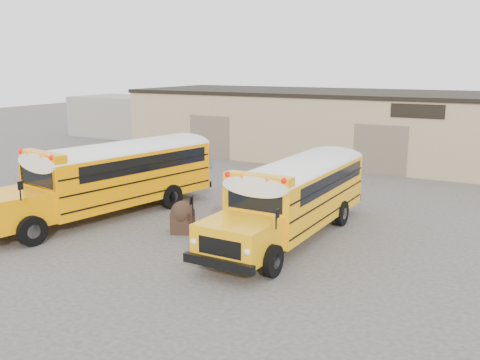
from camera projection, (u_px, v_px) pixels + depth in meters
The scene contains 9 objects.
ground at pixel (181, 232), 21.24m from camera, with size 120.00×120.00×0.00m, color #413E3B.
warehouse at pixel (342, 124), 37.87m from camera, with size 30.20×10.20×4.67m.
chainlink_fence at pixel (116, 180), 26.44m from camera, with size 0.07×18.07×1.81m.
distant_building_left at pixel (122, 116), 50.05m from camera, with size 8.00×6.00×3.60m, color gray.
school_bus_left at pixel (216, 154), 28.36m from camera, with size 4.83×11.32×3.22m.
school_bus_right at pixel (347, 166), 25.71m from camera, with size 3.16×10.21×2.97m.
tarp_bundle at pixel (183, 216), 21.00m from camera, with size 1.09×1.04×1.29m.
car_white at pixel (86, 172), 29.32m from camera, with size 2.00×4.92×1.43m, color silver.
car_dark at pixel (80, 165), 31.63m from camera, with size 1.41×4.04×1.33m, color black.
Camera 1 is at (11.82, -16.70, 6.51)m, focal length 40.00 mm.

